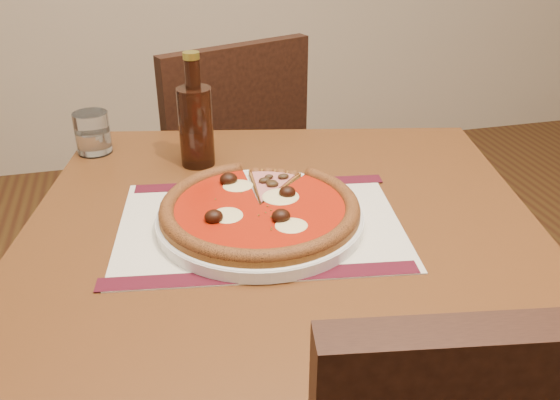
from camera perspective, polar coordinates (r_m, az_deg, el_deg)
The scene contains 8 objects.
table at distance 0.98m, azimuth 0.29°, elevation -7.37°, with size 0.95×0.95×0.75m.
chair_far at distance 1.69m, azimuth -5.63°, elevation 2.87°, with size 0.53×0.53×0.87m.
placemat at distance 0.92m, azimuth -1.92°, elevation -2.35°, with size 0.43×0.31×0.00m, color beige.
plate at distance 0.91m, azimuth -1.93°, elevation -1.81°, with size 0.32×0.32×0.02m, color white.
pizza at distance 0.90m, azimuth -1.95°, elevation -0.72°, with size 0.31×0.31×0.04m.
ham_slice at distance 0.98m, azimuth -0.11°, elevation 1.48°, with size 0.09×0.13×0.02m.
water_glass at distance 1.21m, azimuth -17.59°, elevation 6.18°, with size 0.07×0.07×0.08m, color white.
bottle at distance 1.10m, azimuth -8.11°, elevation 7.40°, with size 0.06×0.06×0.21m.
Camera 1 is at (-0.88, 0.22, 1.21)m, focal length 38.00 mm.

